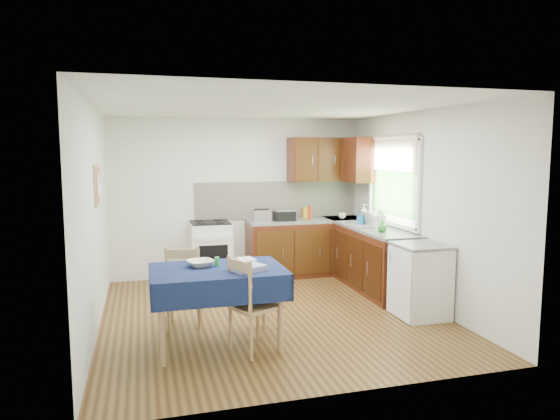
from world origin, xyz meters
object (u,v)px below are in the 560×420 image
object	(u,v)px
dining_table	(218,279)
chair_far	(184,284)
toaster	(261,216)
dish_rack	(368,225)
chair_near	(251,302)
kettle	(381,221)
sandwich_press	(284,215)

from	to	relation	value
dining_table	chair_far	world-z (taller)	chair_far
toaster	dish_rack	distance (m)	1.63
chair_near	kettle	bearing A→B (deg)	-79.45
toaster	dish_rack	world-z (taller)	dish_rack
dining_table	toaster	size ratio (longest dim) A/B	4.94
chair_near	dish_rack	bearing A→B (deg)	-73.37
dining_table	toaster	xyz separation A→B (m)	(1.06, 2.51, 0.29)
kettle	chair_far	bearing A→B (deg)	-166.78
chair_far	dish_rack	bearing A→B (deg)	-149.75
chair_far	kettle	distance (m)	2.87
sandwich_press	kettle	bearing A→B (deg)	-65.01
dish_rack	sandwich_press	bearing A→B (deg)	138.97
chair_far	chair_near	world-z (taller)	chair_near
dining_table	dish_rack	xyz separation A→B (m)	(2.43, 1.64, 0.22)
chair_far	sandwich_press	bearing A→B (deg)	-121.61
chair_far	kettle	size ratio (longest dim) A/B	3.35
dining_table	dish_rack	distance (m)	2.94
chair_far	toaster	bearing A→B (deg)	-115.57
dining_table	chair_far	size ratio (longest dim) A/B	1.41
chair_far	kettle	bearing A→B (deg)	-156.65
dish_rack	kettle	xyz separation A→B (m)	(0.02, -0.35, 0.10)
dining_table	chair_near	bearing A→B (deg)	-33.55
chair_far	toaster	distance (m)	2.35
toaster	sandwich_press	xyz separation A→B (m)	(0.38, 0.06, -0.00)
chair_near	dish_rack	size ratio (longest dim) A/B	2.11
dining_table	chair_near	size ratio (longest dim) A/B	1.39
chair_far	chair_near	xyz separation A→B (m)	(0.58, -0.87, 0.01)
dish_rack	kettle	world-z (taller)	kettle
dining_table	chair_far	bearing A→B (deg)	118.86
chair_far	toaster	world-z (taller)	toaster
sandwich_press	toaster	bearing A→B (deg)	176.14
sandwich_press	dish_rack	distance (m)	1.37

